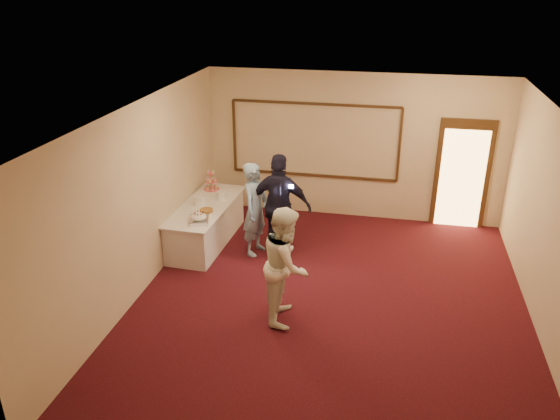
{
  "coord_description": "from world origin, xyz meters",
  "views": [
    {
      "loc": [
        0.74,
        -7.19,
        4.74
      ],
      "look_at": [
        -0.97,
        0.86,
        1.15
      ],
      "focal_mm": 35.0,
      "sensor_mm": 36.0,
      "label": 1
    }
  ],
  "objects_px": {
    "cupcake_stand": "(211,182)",
    "tart": "(206,211)",
    "guest": "(280,207)",
    "plate_stack_a": "(200,201)",
    "man": "(255,209)",
    "plate_stack_b": "(222,195)",
    "woman": "(286,264)",
    "pavlova_tray": "(199,218)",
    "buffet_table": "(206,224)"
  },
  "relations": [
    {
      "from": "cupcake_stand",
      "to": "tart",
      "type": "xyz_separation_m",
      "value": [
        0.27,
        -1.09,
        -0.14
      ]
    },
    {
      "from": "pavlova_tray",
      "to": "cupcake_stand",
      "type": "bearing_deg",
      "value": 100.5
    },
    {
      "from": "plate_stack_b",
      "to": "man",
      "type": "relative_size",
      "value": 0.11
    },
    {
      "from": "man",
      "to": "guest",
      "type": "height_order",
      "value": "guest"
    },
    {
      "from": "cupcake_stand",
      "to": "guest",
      "type": "bearing_deg",
      "value": -31.95
    },
    {
      "from": "tart",
      "to": "woman",
      "type": "height_order",
      "value": "woman"
    },
    {
      "from": "tart",
      "to": "man",
      "type": "distance_m",
      "value": 0.89
    },
    {
      "from": "tart",
      "to": "plate_stack_a",
      "type": "bearing_deg",
      "value": 127.58
    },
    {
      "from": "pavlova_tray",
      "to": "plate_stack_b",
      "type": "distance_m",
      "value": 1.07
    },
    {
      "from": "tart",
      "to": "guest",
      "type": "xyz_separation_m",
      "value": [
        1.34,
        0.1,
        0.16
      ]
    },
    {
      "from": "man",
      "to": "guest",
      "type": "xyz_separation_m",
      "value": [
        0.45,
        -0.02,
        0.1
      ]
    },
    {
      "from": "cupcake_stand",
      "to": "plate_stack_a",
      "type": "height_order",
      "value": "cupcake_stand"
    },
    {
      "from": "buffet_table",
      "to": "plate_stack_a",
      "type": "height_order",
      "value": "plate_stack_a"
    },
    {
      "from": "plate_stack_a",
      "to": "guest",
      "type": "relative_size",
      "value": 0.11
    },
    {
      "from": "buffet_table",
      "to": "pavlova_tray",
      "type": "xyz_separation_m",
      "value": [
        0.15,
        -0.73,
        0.45
      ]
    },
    {
      "from": "plate_stack_b",
      "to": "woman",
      "type": "height_order",
      "value": "woman"
    },
    {
      "from": "cupcake_stand",
      "to": "woman",
      "type": "height_order",
      "value": "woman"
    },
    {
      "from": "cupcake_stand",
      "to": "plate_stack_b",
      "type": "height_order",
      "value": "cupcake_stand"
    },
    {
      "from": "cupcake_stand",
      "to": "man",
      "type": "distance_m",
      "value": 1.51
    },
    {
      "from": "tart",
      "to": "cupcake_stand",
      "type": "bearing_deg",
      "value": 103.7
    },
    {
      "from": "tart",
      "to": "guest",
      "type": "distance_m",
      "value": 1.35
    },
    {
      "from": "cupcake_stand",
      "to": "plate_stack_b",
      "type": "xyz_separation_m",
      "value": [
        0.36,
        -0.45,
        -0.08
      ]
    },
    {
      "from": "pavlova_tray",
      "to": "guest",
      "type": "relative_size",
      "value": 0.25
    },
    {
      "from": "buffet_table",
      "to": "cupcake_stand",
      "type": "height_order",
      "value": "cupcake_stand"
    },
    {
      "from": "plate_stack_b",
      "to": "man",
      "type": "height_order",
      "value": "man"
    },
    {
      "from": "plate_stack_a",
      "to": "tart",
      "type": "distance_m",
      "value": 0.38
    },
    {
      "from": "cupcake_stand",
      "to": "woman",
      "type": "bearing_deg",
      "value": -53.91
    },
    {
      "from": "pavlova_tray",
      "to": "man",
      "type": "bearing_deg",
      "value": 31.64
    },
    {
      "from": "guest",
      "to": "plate_stack_a",
      "type": "bearing_deg",
      "value": -6.99
    },
    {
      "from": "man",
      "to": "woman",
      "type": "distance_m",
      "value": 2.12
    },
    {
      "from": "plate_stack_a",
      "to": "plate_stack_b",
      "type": "height_order",
      "value": "plate_stack_a"
    },
    {
      "from": "plate_stack_a",
      "to": "pavlova_tray",
      "type": "bearing_deg",
      "value": -71.24
    },
    {
      "from": "buffet_table",
      "to": "pavlova_tray",
      "type": "relative_size",
      "value": 4.72
    },
    {
      "from": "pavlova_tray",
      "to": "plate_stack_b",
      "type": "relative_size",
      "value": 2.54
    },
    {
      "from": "plate_stack_b",
      "to": "guest",
      "type": "distance_m",
      "value": 1.36
    },
    {
      "from": "pavlova_tray",
      "to": "tart",
      "type": "bearing_deg",
      "value": 91.91
    },
    {
      "from": "pavlova_tray",
      "to": "woman",
      "type": "bearing_deg",
      "value": -36.83
    },
    {
      "from": "plate_stack_b",
      "to": "woman",
      "type": "relative_size",
      "value": 0.11
    },
    {
      "from": "cupcake_stand",
      "to": "tart",
      "type": "height_order",
      "value": "cupcake_stand"
    },
    {
      "from": "buffet_table",
      "to": "woman",
      "type": "bearing_deg",
      "value": -46.75
    },
    {
      "from": "cupcake_stand",
      "to": "tart",
      "type": "distance_m",
      "value": 1.14
    },
    {
      "from": "plate_stack_b",
      "to": "woman",
      "type": "xyz_separation_m",
      "value": [
        1.74,
        -2.42,
        0.03
      ]
    },
    {
      "from": "cupcake_stand",
      "to": "plate_stack_b",
      "type": "distance_m",
      "value": 0.58
    },
    {
      "from": "plate_stack_a",
      "to": "tart",
      "type": "height_order",
      "value": "plate_stack_a"
    },
    {
      "from": "tart",
      "to": "guest",
      "type": "relative_size",
      "value": 0.14
    },
    {
      "from": "buffet_table",
      "to": "tart",
      "type": "xyz_separation_m",
      "value": [
        0.13,
        -0.3,
        0.41
      ]
    },
    {
      "from": "woman",
      "to": "plate_stack_a",
      "type": "bearing_deg",
      "value": 39.77
    },
    {
      "from": "cupcake_stand",
      "to": "plate_stack_a",
      "type": "bearing_deg",
      "value": -87.4
    },
    {
      "from": "plate_stack_a",
      "to": "woman",
      "type": "xyz_separation_m",
      "value": [
        2.06,
        -2.08,
        0.03
      ]
    },
    {
      "from": "cupcake_stand",
      "to": "guest",
      "type": "relative_size",
      "value": 0.24
    }
  ]
}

